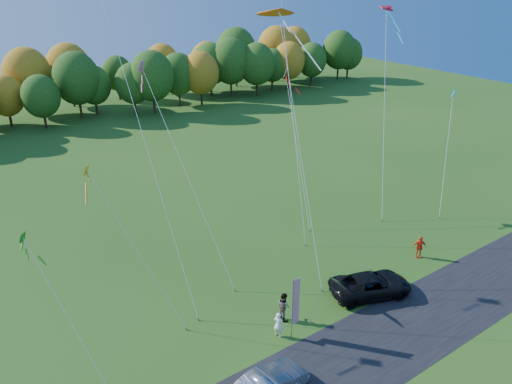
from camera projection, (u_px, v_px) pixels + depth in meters
ground at (310, 322)px, 32.17m from camera, size 160.00×160.00×0.00m
asphalt_strip at (354, 358)px, 29.19m from camera, size 90.00×6.00×0.01m
tree_line at (63, 123)px, 73.11m from camera, size 116.00×12.00×10.00m
black_suv at (371, 285)px, 34.56m from camera, size 6.27×4.43×1.59m
person_tailgate_a at (278, 325)px, 30.60m from camera, size 0.63×0.75×1.74m
person_tailgate_b at (284, 306)px, 32.11m from camera, size 0.82×1.01×1.94m
person_east at (419, 247)px, 39.02m from camera, size 1.13×1.00×1.83m
feather_flag at (295, 301)px, 29.88m from camera, size 0.57×0.08×4.29m
kite_delta_blue at (130, 91)px, 30.46m from camera, size 2.93×12.21×28.02m
kite_parafoil_orange at (283, 22)px, 40.25m from camera, size 6.82×13.99×34.11m
kite_delta_red at (299, 142)px, 35.31m from camera, size 3.96×9.87×19.69m
kite_parafoil_rainbow at (384, 112)px, 45.36m from camera, size 7.13×7.40×17.99m
kite_diamond_yellow at (138, 252)px, 30.09m from camera, size 4.01×5.10×10.83m
kite_diamond_green at (70, 320)px, 25.61m from camera, size 2.54×5.30×8.97m
kite_diamond_white at (297, 150)px, 43.53m from camera, size 2.83×7.28×13.22m
kite_diamond_pink at (188, 179)px, 34.61m from camera, size 2.74×8.69×15.45m
kite_diamond_blue_low at (446, 155)px, 45.86m from camera, size 5.16×4.18×10.81m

